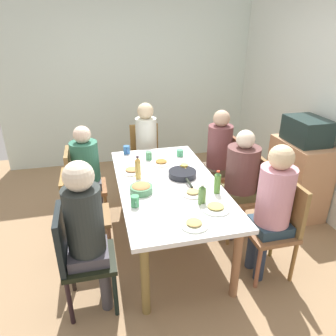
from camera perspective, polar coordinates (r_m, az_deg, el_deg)
ground_plane at (r=3.39m, az=0.00°, el=-13.56°), size 5.65×5.65×0.00m
wall_left at (r=5.11m, az=-6.63°, el=15.50°), size 0.12×4.03×2.60m
dining_table at (r=3.03m, az=0.00°, el=-3.93°), size 1.82×0.95×0.72m
chair_0 at (r=4.24m, az=-4.11°, el=2.61°), size 0.40×0.40×0.90m
person_0 at (r=4.08m, az=-3.98°, el=4.98°), size 0.30×0.30×1.23m
chair_1 at (r=2.94m, az=19.64°, el=-9.64°), size 0.40×0.40×0.90m
person_1 at (r=2.77m, az=18.76°, el=-5.90°), size 0.30×0.30×1.26m
chair_2 at (r=2.55m, az=-16.23°, el=-15.00°), size 0.40×0.40×0.90m
person_2 at (r=2.40m, az=-14.75°, el=-10.22°), size 0.30×0.30×1.28m
chair_3 at (r=3.58m, az=-15.82°, el=-2.68°), size 0.40×0.40×0.90m
person_3 at (r=3.50m, az=-14.67°, el=0.13°), size 0.30×0.30×1.16m
chair_4 at (r=3.87m, az=10.26°, el=0.00°), size 0.40×0.40×0.90m
person_4 at (r=3.75m, az=9.23°, el=2.96°), size 0.30×0.30×1.24m
chair_5 at (r=3.05m, az=-15.99°, el=-7.80°), size 0.40×0.40×0.90m
chair_6 at (r=3.38m, az=14.28°, el=-4.18°), size 0.40×0.40×0.90m
person_6 at (r=3.25m, az=13.25°, el=-1.17°), size 0.33×0.33×1.19m
plate_0 at (r=3.40m, az=-1.26°, el=1.05°), size 0.23×0.23×0.04m
plate_1 at (r=2.38m, az=4.81°, el=-10.20°), size 0.22×0.22×0.04m
plate_2 at (r=3.23m, az=-6.62°, el=-0.45°), size 0.25×0.25×0.04m
plate_3 at (r=2.60m, az=8.74°, el=-7.17°), size 0.25×0.25×0.04m
plate_4 at (r=2.79m, az=4.57°, el=-4.56°), size 0.21×0.21×0.04m
bowl_0 at (r=2.81m, az=-4.96°, el=-3.76°), size 0.21×0.21×0.08m
serving_pan at (r=3.09m, az=2.68°, el=-1.09°), size 0.46×0.28×0.06m
cup_0 at (r=3.20m, az=2.99°, el=0.01°), size 0.12×0.08×0.08m
cup_1 at (r=3.49m, az=-3.55°, el=2.26°), size 0.11×0.07×0.09m
cup_2 at (r=3.68m, az=-7.62°, el=3.32°), size 0.11×0.08×0.09m
cup_3 at (r=3.59m, az=2.21°, el=2.77°), size 0.12×0.08×0.07m
cup_4 at (r=2.60m, az=-6.10°, el=-6.11°), size 0.11×0.07×0.10m
bottle_0 at (r=3.03m, az=-5.56°, el=-0.05°), size 0.06×0.06×0.24m
bottle_1 at (r=2.80m, az=9.07°, el=-2.64°), size 0.06×0.06×0.22m
bottle_2 at (r=2.62m, az=6.29°, el=-4.90°), size 0.07×0.07×0.19m
side_cabinet at (r=4.01m, az=22.73°, el=-1.67°), size 0.70×0.44×0.90m
microwave at (r=3.80m, az=24.16°, el=6.33°), size 0.48×0.36×0.28m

